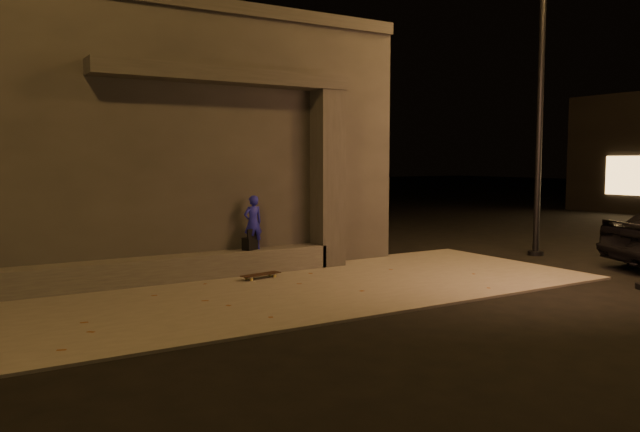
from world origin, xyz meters
TOP-DOWN VIEW (x-y plane):
  - ground at (0.00, 0.00)m, footprint 120.00×120.00m
  - sidewalk at (0.00, 2.00)m, footprint 11.00×4.40m
  - building at (-1.00, 6.49)m, footprint 9.00×5.10m
  - ledge at (-1.50, 3.75)m, footprint 6.00×0.55m
  - column at (1.70, 3.75)m, footprint 0.55×0.55m
  - canopy at (-0.50, 3.80)m, footprint 5.00×0.70m
  - skateboarder at (-0.01, 3.75)m, footprint 0.40×0.28m
  - backpack at (-0.07, 3.75)m, footprint 0.34×0.29m
  - skateboard at (-0.16, 3.10)m, footprint 0.82×0.33m
  - street_lamp_2 at (6.71, 2.53)m, footprint 0.36×0.36m

SIDE VIEW (x-z plane):
  - ground at x=0.00m, z-range 0.00..0.00m
  - sidewalk at x=0.00m, z-range 0.00..0.04m
  - skateboard at x=-0.16m, z-range 0.07..0.16m
  - ledge at x=-1.50m, z-range 0.04..0.49m
  - backpack at x=-0.07m, z-range 0.43..0.84m
  - skateboarder at x=-0.01m, z-range 0.49..1.54m
  - column at x=1.70m, z-range 0.04..3.64m
  - building at x=-1.00m, z-range -0.01..5.22m
  - canopy at x=-0.50m, z-range 3.64..3.92m
  - street_lamp_2 at x=6.71m, z-range 0.48..7.63m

